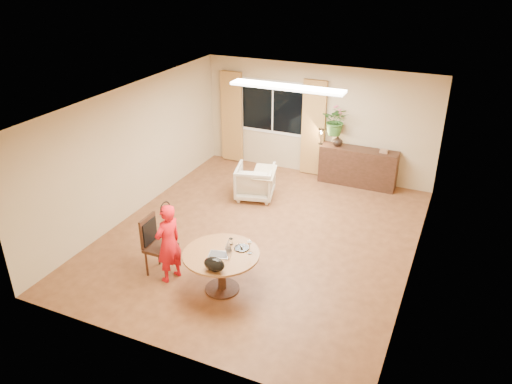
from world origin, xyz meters
TOP-DOWN VIEW (x-y plane):
  - floor at (0.00, 0.00)m, footprint 6.50×6.50m
  - ceiling at (0.00, 0.00)m, footprint 6.50×6.50m
  - wall_back at (0.00, 3.25)m, footprint 5.50×0.00m
  - wall_left at (-2.75, 0.00)m, footprint 0.00×6.50m
  - wall_right at (2.75, 0.00)m, footprint 0.00×6.50m
  - window at (-1.10, 3.23)m, footprint 1.70×0.03m
  - curtain_left at (-2.15, 3.15)m, footprint 0.55×0.08m
  - curtain_right at (-0.05, 3.15)m, footprint 0.55×0.08m
  - ceiling_panel at (0.00, 1.20)m, footprint 2.20×0.35m
  - dining_table at (0.09, -1.74)m, footprint 1.19×1.19m
  - dining_chair at (-1.04, -1.73)m, footprint 0.49×0.45m
  - child at (-0.81, -1.82)m, footprint 0.56×0.45m
  - laptop at (0.09, -1.80)m, footprint 0.38×0.30m
  - tumbler at (0.11, -1.45)m, footprint 0.08×0.08m
  - wine_glass at (0.49, -1.57)m, footprint 0.10×0.10m
  - pot_lid at (0.32, -1.50)m, footprint 0.28×0.28m
  - handbag at (0.22, -2.19)m, footprint 0.37×0.27m
  - armchair at (-0.77, 1.46)m, footprint 0.96×0.98m
  - throw at (-0.51, 1.37)m, footprint 0.55×0.63m
  - sideboard at (1.09, 3.01)m, footprint 1.73×0.42m
  - vase at (0.58, 3.01)m, footprint 0.29×0.29m
  - bouquet at (0.52, 3.01)m, footprint 0.62×0.54m
  - book_stack at (1.63, 3.01)m, footprint 0.20×0.17m
  - desk_lamp at (0.20, 2.96)m, footprint 0.18×0.18m

SIDE VIEW (x-z plane):
  - floor at x=0.00m, z-range 0.00..0.00m
  - armchair at x=-0.77m, z-range 0.00..0.74m
  - sideboard at x=1.09m, z-range 0.00..0.87m
  - dining_chair at x=-1.04m, z-range 0.00..1.01m
  - dining_table at x=0.09m, z-range 0.19..0.87m
  - child at x=-0.81m, z-range 0.00..1.35m
  - pot_lid at x=0.32m, z-range 0.68..0.72m
  - tumbler at x=0.11m, z-range 0.68..0.78m
  - throw at x=-0.51m, z-range 0.74..0.77m
  - wine_glass at x=0.49m, z-range 0.68..0.89m
  - handbag at x=0.22m, z-range 0.68..0.90m
  - laptop at x=0.09m, z-range 0.68..0.90m
  - book_stack at x=1.63m, z-range 0.87..0.94m
  - vase at x=0.58m, z-range 0.87..1.12m
  - desk_lamp at x=0.20m, z-range 0.87..1.24m
  - curtain_left at x=-2.15m, z-range 0.02..2.27m
  - curtain_right at x=-0.05m, z-range 0.02..2.27m
  - wall_back at x=0.00m, z-range -1.45..4.05m
  - wall_left at x=-2.75m, z-range -1.95..4.55m
  - wall_right at x=2.75m, z-range -1.95..4.55m
  - bouquet at x=0.52m, z-range 1.12..1.78m
  - window at x=-1.10m, z-range 0.85..2.15m
  - ceiling_panel at x=0.00m, z-range 2.54..2.59m
  - ceiling at x=0.00m, z-range 2.60..2.60m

